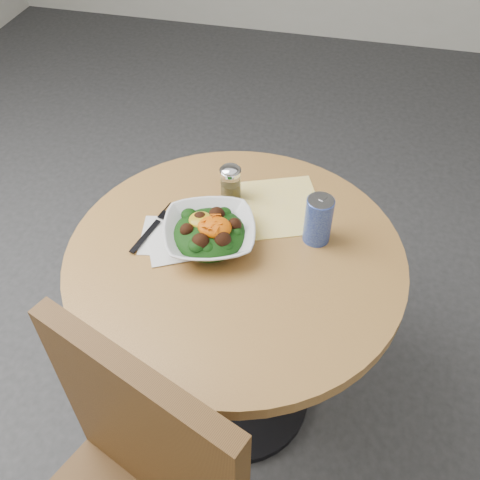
% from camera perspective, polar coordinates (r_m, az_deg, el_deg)
% --- Properties ---
extents(ground, '(6.00, 6.00, 0.00)m').
position_cam_1_polar(ground, '(2.02, -0.38, -16.05)').
color(ground, '#2E2E31').
rests_on(ground, ground).
extents(table, '(0.90, 0.90, 0.75)m').
position_cam_1_polar(table, '(1.56, -0.48, -6.30)').
color(table, black).
rests_on(table, ground).
extents(cloth_napkin, '(0.35, 0.33, 0.00)m').
position_cam_1_polar(cloth_napkin, '(1.54, 3.49, 3.50)').
color(cloth_napkin, yellow).
rests_on(cloth_napkin, table).
extents(paper_napkins, '(0.22, 0.21, 0.00)m').
position_cam_1_polar(paper_napkins, '(1.45, -7.19, 0.12)').
color(paper_napkins, silver).
rests_on(paper_napkins, table).
extents(salad_bowl, '(0.31, 0.31, 0.09)m').
position_cam_1_polar(salad_bowl, '(1.42, -3.27, 0.79)').
color(salad_bowl, silver).
rests_on(salad_bowl, table).
extents(fork, '(0.07, 0.21, 0.00)m').
position_cam_1_polar(fork, '(1.49, -9.06, 1.53)').
color(fork, black).
rests_on(fork, table).
extents(spice_shaker, '(0.06, 0.06, 0.11)m').
position_cam_1_polar(spice_shaker, '(1.53, -1.02, 6.13)').
color(spice_shaker, silver).
rests_on(spice_shaker, table).
extents(beverage_can, '(0.07, 0.07, 0.14)m').
position_cam_1_polar(beverage_can, '(1.41, 8.35, 2.15)').
color(beverage_can, '#0D1A94').
rests_on(beverage_can, table).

